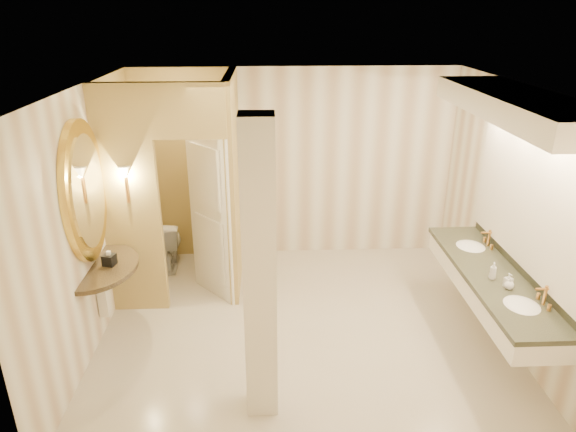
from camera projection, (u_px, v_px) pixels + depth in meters
name	position (u px, v px, depth m)	size (l,w,h in m)	color
floor	(302.00, 326.00, 5.92)	(4.50, 4.50, 0.00)	beige
ceiling	(305.00, 88.00, 4.91)	(4.50, 4.50, 0.00)	white
wall_back	(293.00, 165.00, 7.27)	(4.50, 0.02, 2.70)	white
wall_front	(324.00, 328.00, 3.56)	(4.50, 0.02, 2.70)	white
wall_left	(87.00, 222.00, 5.32)	(0.02, 4.00, 2.70)	white
wall_right	(512.00, 215.00, 5.51)	(0.02, 4.00, 2.70)	white
toilet_closet	(205.00, 187.00, 6.25)	(1.50, 1.55, 2.70)	#D2C26E
wall_sconce	(125.00, 174.00, 5.59)	(0.14, 0.14, 0.42)	#C6883F
vanity	(508.00, 204.00, 5.02)	(0.75, 2.53, 2.09)	white
console_shelf	(89.00, 224.00, 5.28)	(1.13, 1.13, 2.01)	black
pillar	(260.00, 276.00, 4.25)	(0.28, 0.28, 2.70)	white
tissue_box	(109.00, 260.00, 5.44)	(0.12, 0.12, 0.12)	black
toilet	(167.00, 243.00, 7.17)	(0.40, 0.70, 0.72)	white
soap_bottle_a	(508.00, 280.00, 5.00)	(0.07, 0.07, 0.15)	beige
soap_bottle_b	(510.00, 284.00, 4.97)	(0.09, 0.09, 0.12)	silver
soap_bottle_c	(493.00, 271.00, 5.14)	(0.07, 0.07, 0.18)	#C6B28C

